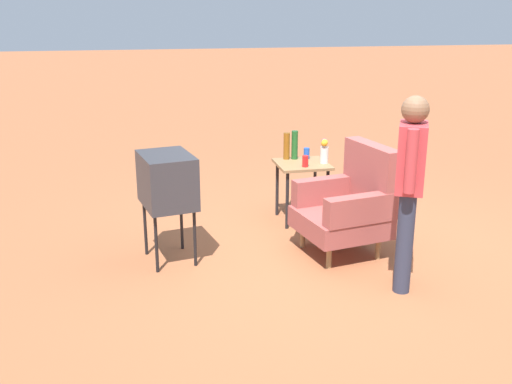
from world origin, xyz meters
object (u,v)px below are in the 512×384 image
(bottle_tall_amber, at_px, (287,146))
(soda_can_red, at_px, (305,161))
(person_standing, at_px, (410,182))
(bottle_wine_green, at_px, (295,145))
(tv_on_stand, at_px, (167,181))
(soda_can_blue, at_px, (307,153))
(flower_vase, at_px, (324,150))
(side_table, at_px, (302,172))
(armchair, at_px, (350,203))

(bottle_tall_amber, bearing_deg, soda_can_red, 16.59)
(person_standing, bearing_deg, bottle_wine_green, -167.85)
(tv_on_stand, height_order, soda_can_blue, tv_on_stand)
(bottle_wine_green, bearing_deg, person_standing, 12.15)
(soda_can_blue, height_order, flower_vase, flower_vase)
(side_table, height_order, person_standing, person_standing)
(tv_on_stand, height_order, bottle_tall_amber, tv_on_stand)
(tv_on_stand, bearing_deg, soda_can_red, 113.02)
(soda_can_blue, xyz_separation_m, soda_can_red, (0.34, -0.12, 0.00))
(person_standing, xyz_separation_m, flower_vase, (-1.72, -0.16, -0.12))
(armchair, bearing_deg, bottle_wine_green, -168.26)
(tv_on_stand, relative_size, bottle_wine_green, 3.22)
(soda_can_blue, relative_size, flower_vase, 0.46)
(bottle_tall_amber, bearing_deg, tv_on_stand, -54.08)
(soda_can_blue, bearing_deg, soda_can_red, -18.79)
(side_table, bearing_deg, soda_can_blue, 150.29)
(person_standing, bearing_deg, flower_vase, -174.79)
(armchair, distance_m, soda_can_red, 0.86)
(side_table, xyz_separation_m, tv_on_stand, (0.80, -1.52, 0.22))
(tv_on_stand, relative_size, soda_can_blue, 8.44)
(armchair, relative_size, soda_can_red, 8.69)
(side_table, distance_m, tv_on_stand, 1.73)
(armchair, distance_m, side_table, 0.98)
(armchair, xyz_separation_m, bottle_tall_amber, (-1.17, -0.33, 0.32))
(side_table, height_order, soda_can_blue, soda_can_blue)
(side_table, relative_size, bottle_wine_green, 2.08)
(side_table, distance_m, bottle_tall_amber, 0.35)
(bottle_tall_amber, relative_size, flower_vase, 1.13)
(side_table, relative_size, tv_on_stand, 0.65)
(armchair, relative_size, soda_can_blue, 8.69)
(bottle_tall_amber, bearing_deg, soda_can_blue, 82.22)
(bottle_tall_amber, height_order, soda_can_blue, bottle_tall_amber)
(bottle_tall_amber, bearing_deg, bottle_wine_green, 81.70)
(person_standing, distance_m, flower_vase, 1.73)
(tv_on_stand, height_order, bottle_wine_green, tv_on_stand)
(armchair, height_order, flower_vase, armchair)
(soda_can_blue, bearing_deg, side_table, -29.71)
(person_standing, relative_size, flower_vase, 6.19)
(side_table, xyz_separation_m, bottle_tall_amber, (-0.21, -0.13, 0.25))
(armchair, bearing_deg, tv_on_stand, -95.24)
(soda_can_blue, distance_m, soda_can_red, 0.36)
(flower_vase, bearing_deg, tv_on_stand, -66.83)
(person_standing, xyz_separation_m, soda_can_red, (-1.61, -0.40, -0.21))
(armchair, distance_m, tv_on_stand, 1.75)
(bottle_wine_green, distance_m, flower_vase, 0.36)
(armchair, xyz_separation_m, soda_can_red, (-0.80, -0.22, 0.23))
(side_table, relative_size, soda_can_red, 5.46)
(side_table, height_order, bottle_wine_green, bottle_wine_green)
(soda_can_red, bearing_deg, soda_can_blue, 161.21)
(bottle_wine_green, bearing_deg, soda_can_red, 3.29)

